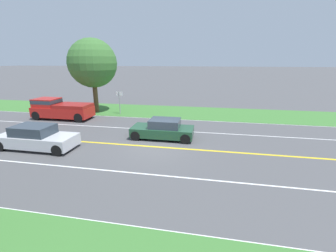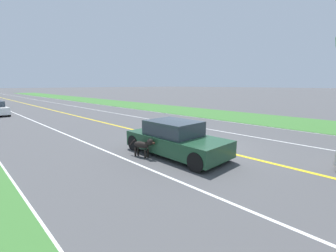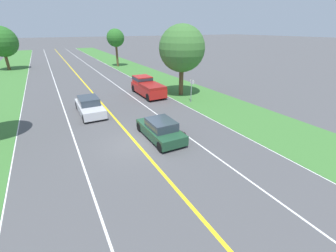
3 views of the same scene
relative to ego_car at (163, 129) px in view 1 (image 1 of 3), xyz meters
The scene contains 13 objects.
ground_plane 1.85m from the ego_car, behind, with size 400.00×400.00×0.00m, color #4C4C4F.
centre_divider_line 1.84m from the ego_car, behind, with size 0.18×160.00×0.01m, color yellow.
lane_edge_line_right 5.31m from the ego_car, ahead, with size 0.14×160.00×0.01m, color white.
lane_edge_line_left 8.75m from the ego_car, behind, with size 0.14×160.00×0.01m, color white.
lane_dash_same_dir 1.88m from the ego_car, ahead, with size 0.10×160.00×0.01m, color white.
lane_dash_oncoming 5.27m from the ego_car, behind, with size 0.10×160.00×0.01m, color white.
grass_verge_right 8.29m from the ego_car, ahead, with size 6.00×160.00×0.03m, color #3D7533.
ego_car is the anchor object (origin of this frame).
dog 1.29m from the ego_car, 29.53° to the right, with size 0.43×1.24×0.79m.
pickup_truck 11.02m from the ego_car, 71.20° to the left, with size 2.04×5.35×1.86m.
oncoming_car 7.91m from the ego_car, 114.47° to the left, with size 1.85×4.69×1.45m.
roadside_tree_right_near 11.78m from the ego_car, 51.47° to the left, with size 4.80×4.80×7.35m.
street_sign 8.57m from the ego_car, 42.37° to the left, with size 0.11×0.64×2.32m.
Camera 1 is at (-12.75, -3.22, 5.21)m, focal length 24.00 mm.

